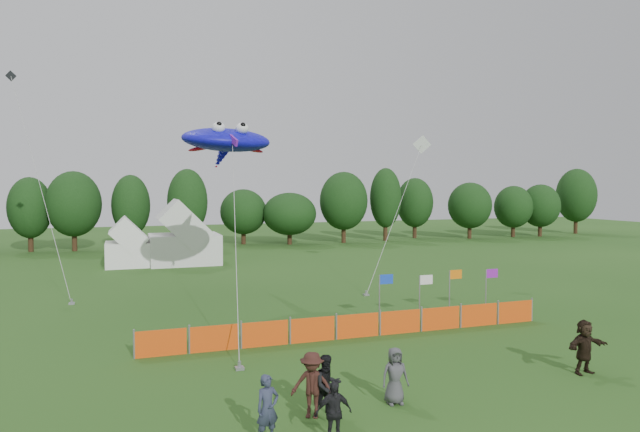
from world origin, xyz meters
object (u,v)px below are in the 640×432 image
object	(u,v)px
spectator_c	(312,385)
spectator_e	(395,376)
tent_right	(184,239)
tent_left	(129,246)
barrier_fence	(357,326)
spectator_b	(327,385)
spectator_f	(585,347)
stingray_kite	(226,141)
spectator_d	(334,413)
spectator_a	(268,409)

from	to	relation	value
spectator_c	spectator_e	world-z (taller)	spectator_c
tent_right	spectator_e	world-z (taller)	tent_right
tent_left	spectator_c	size ratio (longest dim) A/B	1.97
barrier_fence	spectator_b	world-z (taller)	spectator_b
barrier_fence	spectator_e	distance (m)	7.33
spectator_f	stingray_kite	world-z (taller)	stingray_kite
tent_left	spectator_e	distance (m)	33.62
tent_left	spectator_c	bearing A→B (deg)	-82.51
spectator_c	stingray_kite	world-z (taller)	stingray_kite
tent_right	spectator_d	xyz separation A→B (m)	(-0.01, -34.69, -1.23)
spectator_e	stingray_kite	distance (m)	19.69
spectator_c	spectator_e	size ratio (longest dim) A/B	1.10
spectator_c	spectator_d	size ratio (longest dim) A/B	1.16
stingray_kite	tent_right	bearing A→B (deg)	93.31
spectator_b	spectator_c	bearing A→B (deg)	172.13
spectator_a	spectator_c	xyz separation A→B (m)	(1.53, 1.07, 0.06)
stingray_kite	spectator_b	bearing A→B (deg)	-91.34
tent_left	spectator_b	distance (m)	33.40
tent_left	stingray_kite	world-z (taller)	stingray_kite
spectator_f	stingray_kite	xyz separation A→B (m)	(-9.04, 17.58, 8.03)
tent_left	spectator_c	xyz separation A→B (m)	(4.34, -33.02, -0.69)
tent_left	spectator_b	size ratio (longest dim) A/B	2.11
tent_left	barrier_fence	size ratio (longest dim) A/B	0.20
tent_left	tent_right	world-z (taller)	tent_right
tent_left	tent_right	xyz separation A→B (m)	(4.34, -0.04, 0.42)
spectator_b	stingray_kite	world-z (taller)	stingray_kite
spectator_b	spectator_e	world-z (taller)	spectator_b
spectator_b	spectator_c	xyz separation A→B (m)	(-0.44, 0.02, 0.06)
spectator_a	spectator_c	distance (m)	1.86
spectator_f	spectator_c	bearing A→B (deg)	177.59
spectator_d	stingray_kite	bearing A→B (deg)	90.16
spectator_e	stingray_kite	bearing A→B (deg)	101.24
spectator_c	spectator_d	bearing A→B (deg)	-60.46
barrier_fence	spectator_b	distance (m)	8.29
tent_left	barrier_fence	world-z (taller)	tent_left
tent_right	spectator_a	xyz separation A→B (m)	(-1.52, -34.05, -1.17)
spectator_f	tent_right	bearing A→B (deg)	102.09
spectator_c	spectator_d	world-z (taller)	spectator_c
tent_right	barrier_fence	bearing A→B (deg)	-80.21
tent_right	spectator_b	bearing A→B (deg)	-89.23
tent_right	spectator_b	xyz separation A→B (m)	(0.44, -33.00, -1.16)
spectator_b	spectator_d	distance (m)	1.75
tent_right	spectator_a	distance (m)	34.11
spectator_d	tent_left	bearing A→B (deg)	99.81
spectator_c	spectator_d	distance (m)	1.71
spectator_b	tent_right	bearing A→B (deg)	85.60
barrier_fence	stingray_kite	xyz separation A→B (m)	(-3.58, 10.76, 8.45)
tent_right	stingray_kite	world-z (taller)	stingray_kite
spectator_d	spectator_e	xyz separation A→B (m)	(2.61, 1.85, 0.04)
barrier_fence	tent_left	bearing A→B (deg)	108.81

